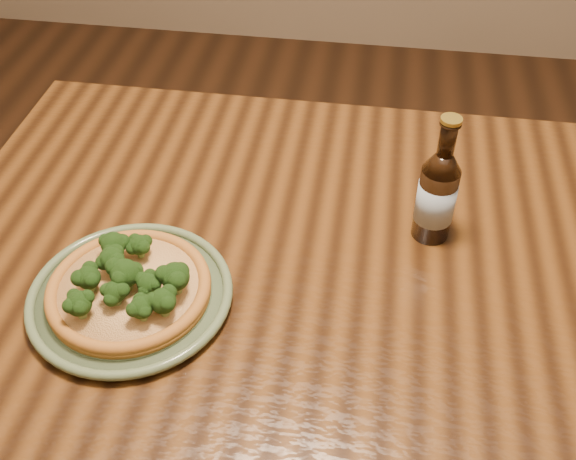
# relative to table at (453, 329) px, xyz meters

# --- Properties ---
(table) EXTENTS (1.60, 0.90, 0.75)m
(table) POSITION_rel_table_xyz_m (0.00, 0.00, 0.00)
(table) COLOR #48290F
(table) RESTS_ON ground
(plate) EXTENTS (0.28, 0.28, 0.02)m
(plate) POSITION_rel_table_xyz_m (-0.46, -0.09, 0.10)
(plate) COLOR #536646
(plate) RESTS_ON table
(pizza) EXTENTS (0.22, 0.22, 0.07)m
(pizza) POSITION_rel_table_xyz_m (-0.46, -0.10, 0.12)
(pizza) COLOR #A96926
(pizza) RESTS_ON plate
(beer_bottle) EXTENTS (0.06, 0.06, 0.21)m
(beer_bottle) POSITION_rel_table_xyz_m (-0.05, 0.11, 0.17)
(beer_bottle) COLOR black
(beer_bottle) RESTS_ON table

